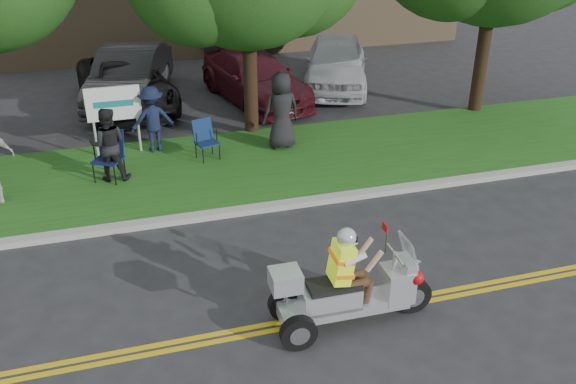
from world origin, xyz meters
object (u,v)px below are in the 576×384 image
object	(u,v)px
parked_car_mid	(126,84)
parked_car_far_right	(336,62)
trike_scooter	(346,292)
spectator_adult_mid	(108,144)
parked_car_left	(130,76)
lawn_chair_b	(205,137)
parked_car_right	(255,78)
lawn_chair_a	(110,152)

from	to	relation	value
parked_car_mid	parked_car_far_right	size ratio (longest dim) A/B	1.06
trike_scooter	parked_car_mid	bearing A→B (deg)	104.13
parked_car_far_right	spectator_adult_mid	bearing A→B (deg)	-122.80
trike_scooter	parked_car_mid	distance (m)	11.25
trike_scooter	parked_car_left	size ratio (longest dim) A/B	0.52
parked_car_left	parked_car_far_right	world-z (taller)	parked_car_far_right
lawn_chair_b	parked_car_right	size ratio (longest dim) A/B	0.19
spectator_adult_mid	parked_car_far_right	distance (m)	8.80
parked_car_right	lawn_chair_b	bearing A→B (deg)	-131.15
lawn_chair_b	spectator_adult_mid	distance (m)	2.26
spectator_adult_mid	parked_car_mid	size ratio (longest dim) A/B	0.32
trike_scooter	parked_car_left	distance (m)	11.69
spectator_adult_mid	lawn_chair_a	bearing A→B (deg)	-90.08
parked_car_left	parked_car_mid	world-z (taller)	parked_car_left
trike_scooter	spectator_adult_mid	distance (m)	6.71
parked_car_left	spectator_adult_mid	bearing A→B (deg)	-81.29
spectator_adult_mid	parked_car_right	xyz separation A→B (m)	(4.33, 4.65, -0.22)
lawn_chair_a	parked_car_right	xyz separation A→B (m)	(4.32, 4.56, -0.02)
lawn_chair_b	parked_car_right	distance (m)	4.60
parked_car_left	parked_car_mid	distance (m)	0.51
lawn_chair_b	spectator_adult_mid	world-z (taller)	spectator_adult_mid
parked_car_right	parked_car_far_right	distance (m)	2.83
lawn_chair_b	parked_car_left	size ratio (longest dim) A/B	0.19
lawn_chair_a	spectator_adult_mid	bearing A→B (deg)	-67.87
parked_car_mid	lawn_chair_b	bearing A→B (deg)	-78.09
parked_car_far_right	parked_car_right	bearing A→B (deg)	-147.80
parked_car_right	spectator_adult_mid	bearing A→B (deg)	-145.98
spectator_adult_mid	parked_car_right	size ratio (longest dim) A/B	0.34
spectator_adult_mid	parked_car_right	distance (m)	6.36
lawn_chair_a	parked_car_mid	bearing A→B (deg)	112.45
parked_car_right	parked_car_far_right	bearing A→B (deg)	-1.84
parked_car_far_right	parked_car_left	bearing A→B (deg)	-162.04
lawn_chair_a	parked_car_right	distance (m)	6.28
parked_car_left	parked_car_right	xyz separation A→B (m)	(3.59, -0.89, -0.10)
lawn_chair_b	parked_car_mid	bearing A→B (deg)	92.61
parked_car_mid	trike_scooter	bearing A→B (deg)	-84.02
trike_scooter	parked_car_right	size ratio (longest dim) A/B	0.53
lawn_chair_b	spectator_adult_mid	size ratio (longest dim) A/B	0.57
spectator_adult_mid	lawn_chair_b	bearing A→B (deg)	-157.60
trike_scooter	parked_car_far_right	distance (m)	11.76
spectator_adult_mid	parked_car_mid	distance (m)	5.09
lawn_chair_a	spectator_adult_mid	distance (m)	0.22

